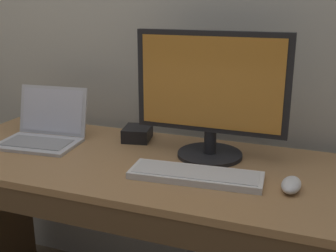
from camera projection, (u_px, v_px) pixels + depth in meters
The scene contains 6 objects.
desk at pixel (146, 215), 1.55m from camera, with size 1.65×0.64×0.76m.
laptop_silver at pixel (44, 130), 1.69m from camera, with size 0.33×0.28×0.21m.
external_monitor at pixel (211, 93), 1.46m from camera, with size 0.55×0.24×0.46m.
wired_keyboard at pixel (196, 175), 1.35m from camera, with size 0.44×0.17×0.02m.
computer_mouse at pixel (291, 185), 1.26m from camera, with size 0.06×0.11×0.04m, color white.
external_drive_box at pixel (137, 133), 1.72m from camera, with size 0.11×0.13×0.05m, color black.
Camera 1 is at (0.56, -1.28, 1.32)m, focal length 44.48 mm.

